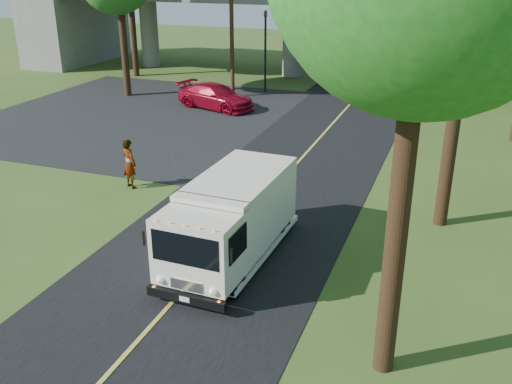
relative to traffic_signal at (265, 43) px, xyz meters
The scene contains 10 objects.
ground 26.87m from the traffic_signal, 77.01° to the right, with size 120.00×120.00×0.00m, color #38501C.
road 17.38m from the traffic_signal, 69.44° to the right, with size 7.00×90.00×0.02m, color black.
parking_lot 9.96m from the traffic_signal, 122.01° to the right, with size 16.00×18.00×0.01m, color black.
lane_line 17.38m from the traffic_signal, 69.44° to the right, with size 0.12×90.00×0.01m, color gold.
overpass 8.59m from the traffic_signal, 45.00° to the left, with size 54.00×10.00×7.30m.
traffic_signal is the anchor object (origin of this frame).
utility_pole 2.86m from the traffic_signal, 126.87° to the right, with size 1.60×0.26×9.00m.
step_van 22.71m from the traffic_signal, 73.12° to the right, with size 2.35×5.95×2.47m.
red_sedan 5.85m from the traffic_signal, 104.10° to the right, with size 2.00×4.92×1.43m, color maroon.
pedestrian 17.90m from the traffic_signal, 87.76° to the right, with size 0.71×0.46×1.93m, color gray.
Camera 1 is at (6.37, -9.42, 8.30)m, focal length 40.00 mm.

